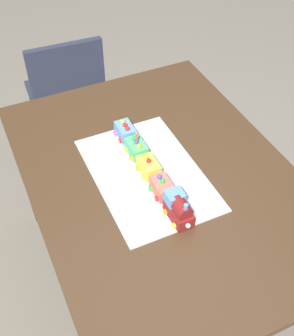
{
  "coord_description": "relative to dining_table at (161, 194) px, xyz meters",
  "views": [
    {
      "loc": [
        -1.06,
        0.55,
        1.97
      ],
      "look_at": [
        0.03,
        0.05,
        0.77
      ],
      "focal_mm": 46.99,
      "sensor_mm": 36.0,
      "label": 1
    }
  ],
  "objects": [
    {
      "name": "ground_plane",
      "position": [
        0.0,
        0.0,
        -0.63
      ],
      "size": [
        8.0,
        8.0,
        0.0
      ],
      "primitive_type": "plane",
      "color": "gray"
    },
    {
      "name": "dining_table",
      "position": [
        0.0,
        0.0,
        0.0
      ],
      "size": [
        1.4,
        1.0,
        0.74
      ],
      "color": "#4C331E",
      "rests_on": "ground"
    },
    {
      "name": "chair",
      "position": [
        1.03,
        0.1,
        -0.16
      ],
      "size": [
        0.42,
        0.42,
        0.86
      ],
      "rotation": [
        0.0,
        0.0,
        1.52
      ],
      "color": "#2D3347",
      "rests_on": "ground"
    },
    {
      "name": "cake_board",
      "position": [
        0.03,
        0.05,
        0.11
      ],
      "size": [
        0.6,
        0.4,
        0.0
      ],
      "primitive_type": "cube",
      "color": "silver",
      "rests_on": "dining_table"
    },
    {
      "name": "cake_locomotive",
      "position": [
        -0.21,
        0.04,
        0.16
      ],
      "size": [
        0.14,
        0.08,
        0.12
      ],
      "color": "maroon",
      "rests_on": "cake_board"
    },
    {
      "name": "cake_car_hopper_coral",
      "position": [
        -0.08,
        0.04,
        0.14
      ],
      "size": [
        0.1,
        0.08,
        0.07
      ],
      "color": "#F27260",
      "rests_on": "cake_board"
    },
    {
      "name": "cake_car_gondola_lemon",
      "position": [
        0.04,
        0.04,
        0.14
      ],
      "size": [
        0.1,
        0.08,
        0.07
      ],
      "color": "#F4E04C",
      "rests_on": "cake_board"
    },
    {
      "name": "cake_car_caboose_mint_green",
      "position": [
        0.15,
        0.04,
        0.14
      ],
      "size": [
        0.1,
        0.08,
        0.07
      ],
      "color": "#59CC7A",
      "rests_on": "cake_board"
    },
    {
      "name": "cake_car_tanker_sky_blue",
      "position": [
        0.27,
        0.04,
        0.14
      ],
      "size": [
        0.1,
        0.08,
        0.07
      ],
      "color": "#669EEA",
      "rests_on": "cake_board"
    },
    {
      "name": "birthday_candle",
      "position": [
        0.15,
        0.04,
        0.21
      ],
      "size": [
        0.01,
        0.01,
        0.05
      ],
      "color": "#F24C59",
      "rests_on": "cake_car_caboose_mint_green"
    }
  ]
}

